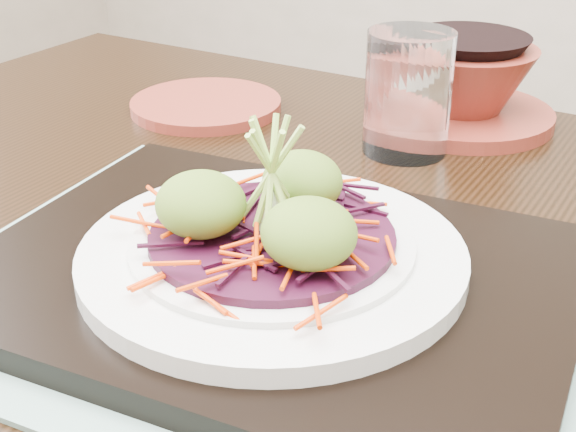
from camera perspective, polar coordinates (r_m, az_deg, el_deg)
The scene contains 11 objects.
dining_table at distance 0.61m, azimuth 3.93°, elevation -11.67°, with size 1.20×0.81×0.74m.
placemat at distance 0.52m, azimuth -1.09°, elevation -5.30°, with size 0.44×0.34×0.00m, color gray.
serving_tray at distance 0.52m, azimuth -1.10°, elevation -4.33°, with size 0.38×0.29×0.02m, color black.
white_plate at distance 0.51m, azimuth -1.12°, elevation -2.72°, with size 0.25×0.25×0.02m.
cabbage_bed at distance 0.50m, azimuth -1.13°, elevation -1.49°, with size 0.16×0.16×0.01m, color #320A1E.
carrot_julienne at distance 0.50m, azimuth -1.14°, elevation -0.73°, with size 0.19×0.19×0.01m, color red, non-canonical shape.
guacamole_scoops at distance 0.49m, azimuth -1.19°, elevation 0.72°, with size 0.14×0.12×0.04m.
scallion_garnish at distance 0.49m, azimuth -1.18°, elevation 2.74°, with size 0.06×0.06×0.09m, color #98C14D, non-canonical shape.
terracotta_side_plate at distance 0.85m, azimuth -5.86°, elevation 7.86°, with size 0.16×0.16×0.01m, color maroon.
water_glass at distance 0.73m, azimuth 8.53°, elevation 8.63°, with size 0.08×0.08×0.11m, color white.
terracotta_bowl_set at distance 0.82m, azimuth 12.45°, elevation 8.81°, with size 0.24×0.24×0.08m.
Camera 1 is at (0.16, -0.35, 1.03)m, focal length 50.00 mm.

